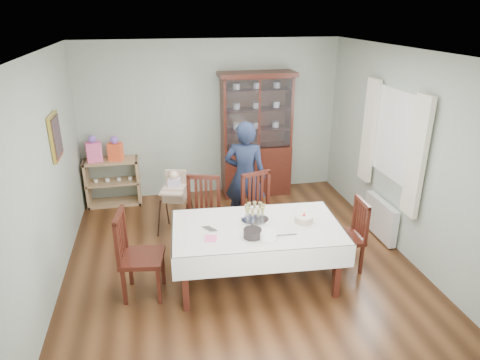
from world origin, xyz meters
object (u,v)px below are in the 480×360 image
object	(u,v)px
chair_far_left	(202,232)
gift_bag_orange	(115,149)
dining_table	(256,254)
chair_far_right	(262,226)
high_chair	(176,207)
gift_bag_pink	(94,150)
chair_end_left	(142,270)
woman	(245,177)
birthday_cake	(304,219)
sideboard	(113,182)
china_cabinet	(256,133)
champagne_tray	(255,216)
chair_end_right	(345,248)

from	to	relation	value
chair_far_left	gift_bag_orange	bearing A→B (deg)	140.36
dining_table	chair_far_right	distance (m)	0.86
chair_far_left	chair_far_right	bearing A→B (deg)	18.89
high_chair	gift_bag_pink	bearing A→B (deg)	154.79
dining_table	chair_end_left	xyz separation A→B (m)	(-1.37, 0.01, -0.07)
chair_far_left	woman	xyz separation A→B (m)	(0.73, 0.59, 0.53)
woman	birthday_cake	bearing A→B (deg)	126.16
chair_far_right	birthday_cake	xyz separation A→B (m)	(0.29, -0.84, 0.50)
sideboard	high_chair	distance (m)	1.54
china_cabinet	birthday_cake	distance (m)	2.72
champagne_tray	high_chair	bearing A→B (deg)	123.03
chair_far_left	high_chair	xyz separation A→B (m)	(-0.31, 0.72, 0.06)
china_cabinet	sideboard	world-z (taller)	china_cabinet
chair_end_left	chair_end_right	xyz separation A→B (m)	(2.56, 0.04, -0.04)
dining_table	chair_far_left	distance (m)	0.98
chair_far_left	sideboard	bearing A→B (deg)	142.15
high_chair	chair_far_right	bearing A→B (deg)	-13.42
high_chair	woman	bearing A→B (deg)	10.39
chair_far_right	woman	size ratio (longest dim) A/B	0.62
china_cabinet	gift_bag_orange	bearing A→B (deg)	179.96
dining_table	china_cabinet	world-z (taller)	china_cabinet
chair_end_right	champagne_tray	xyz separation A→B (m)	(-1.18, 0.09, 0.55)
chair_end_right	dining_table	bearing A→B (deg)	-85.44
chair_far_right	chair_end_left	bearing A→B (deg)	-170.42
sideboard	dining_table	bearing A→B (deg)	-55.21
dining_table	chair_end_right	world-z (taller)	chair_end_right
chair_end_right	chair_end_left	bearing A→B (deg)	-87.30
woman	gift_bag_orange	xyz separation A→B (m)	(-1.93, 1.29, 0.14)
dining_table	sideboard	size ratio (longest dim) A/B	2.30
chair_far_left	chair_end_left	world-z (taller)	chair_far_left
woman	champagne_tray	xyz separation A→B (m)	(-0.14, -1.23, -0.02)
champagne_tray	chair_end_right	bearing A→B (deg)	-4.30
dining_table	china_cabinet	size ratio (longest dim) A/B	0.95
sideboard	chair_far_left	distance (m)	2.30
sideboard	gift_bag_orange	distance (m)	0.59
high_chair	chair_end_right	bearing A→B (deg)	-17.28
china_cabinet	gift_bag_orange	size ratio (longest dim) A/B	5.32
chair_far_right	gift_bag_orange	distance (m)	2.85
chair_end_left	chair_end_right	distance (m)	2.56
dining_table	birthday_cake	world-z (taller)	birthday_cake
chair_far_right	gift_bag_pink	xyz separation A→B (m)	(-2.39, 1.86, 0.68)
sideboard	chair_far_left	world-z (taller)	chair_far_left
gift_bag_pink	gift_bag_orange	distance (m)	0.34
chair_far_left	chair_far_right	distance (m)	0.85
woman	birthday_cake	size ratio (longest dim) A/B	6.47
high_chair	gift_bag_orange	distance (m)	1.58
chair_far_right	gift_bag_pink	bearing A→B (deg)	125.88
dining_table	high_chair	world-z (taller)	high_chair
birthday_cake	sideboard	bearing A→B (deg)	131.86
gift_bag_pink	chair_far_left	bearing A→B (deg)	-50.59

